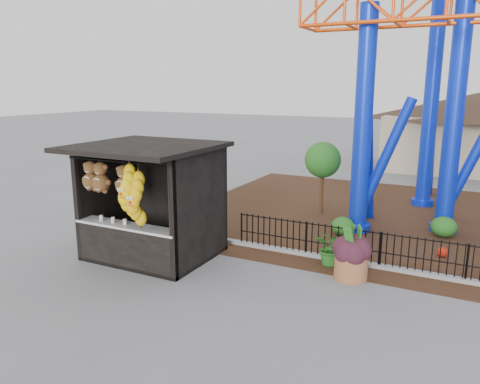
% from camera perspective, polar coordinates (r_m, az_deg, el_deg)
% --- Properties ---
extents(ground, '(120.00, 120.00, 0.00)m').
position_cam_1_polar(ground, '(10.96, -1.37, -12.09)').
color(ground, slate).
rests_on(ground, ground).
extents(mulch_bed, '(18.00, 12.00, 0.02)m').
position_cam_1_polar(mulch_bed, '(17.37, 23.65, -3.65)').
color(mulch_bed, '#331E11').
rests_on(mulch_bed, ground).
extents(curb, '(18.00, 0.18, 0.12)m').
position_cam_1_polar(curb, '(12.61, 22.07, -9.36)').
color(curb, gray).
rests_on(curb, ground).
extents(prize_booth, '(3.50, 3.40, 3.12)m').
position_cam_1_polar(prize_booth, '(12.74, -11.40, -1.42)').
color(prize_booth, black).
rests_on(prize_booth, ground).
extents(picket_fence, '(12.20, 0.06, 1.00)m').
position_cam_1_polar(picket_fence, '(12.43, 26.40, -7.92)').
color(picket_fence, black).
rests_on(picket_fence, ground).
extents(terracotta_planter, '(1.00, 1.00, 0.63)m').
position_cam_1_polar(terracotta_planter, '(11.86, 13.37, -8.80)').
color(terracotta_planter, '#995D37').
rests_on(terracotta_planter, ground).
extents(planter_foliage, '(0.70, 0.70, 0.64)m').
position_cam_1_polar(planter_foliage, '(11.64, 13.53, -5.89)').
color(planter_foliage, '#35151F').
rests_on(planter_foliage, terracotta_planter).
extents(potted_plant, '(1.05, 1.00, 0.92)m').
position_cam_1_polar(potted_plant, '(12.55, 11.10, -6.76)').
color(potted_plant, '#1F5017').
rests_on(potted_plant, ground).
extents(landscaping, '(7.83, 3.49, 0.73)m').
position_cam_1_polar(landscaping, '(14.51, 25.99, -5.74)').
color(landscaping, '#20591A').
rests_on(landscaping, mulch_bed).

